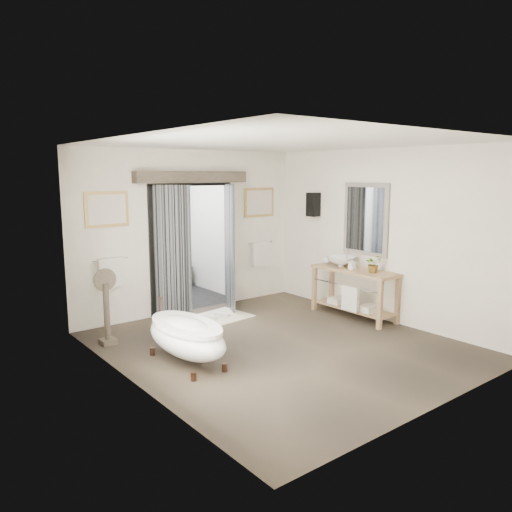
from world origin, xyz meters
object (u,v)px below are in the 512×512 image
basin (341,262)px  rug (215,318)px  vanity (354,289)px  clawfoot_tub (186,336)px

basin → rug: bearing=160.5°
vanity → basin: 0.54m
clawfoot_tub → rug: 2.10m
clawfoot_tub → rug: bearing=46.2°
clawfoot_tub → rug: size_ratio=1.29×
basin → vanity: bearing=-84.3°
vanity → basin: (0.02, 0.33, 0.43)m
vanity → rug: (-1.95, 1.42, -0.50)m
vanity → rug: size_ratio=1.33×
vanity → basin: bearing=86.3°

